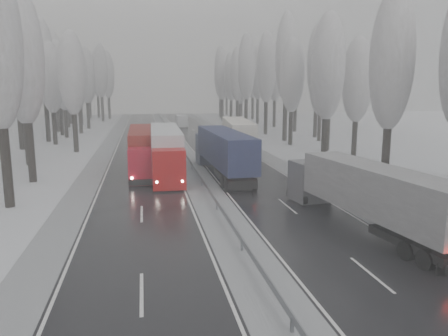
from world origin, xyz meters
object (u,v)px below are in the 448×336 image
object	(u,v)px
truck_blue_box	(222,149)
truck_red_red	(143,147)
box_truck_distant	(182,121)
truck_cream_box	(237,134)
truck_red_white	(166,148)
truck_grey_tarp	(365,191)

from	to	relation	value
truck_blue_box	truck_red_red	size ratio (longest dim) A/B	1.05
truck_blue_box	box_truck_distant	bearing A→B (deg)	86.67
truck_cream_box	box_truck_distant	world-z (taller)	truck_cream_box
truck_cream_box	truck_blue_box	bearing A→B (deg)	-102.13
truck_cream_box	box_truck_distant	size ratio (longest dim) A/B	2.57
box_truck_distant	truck_red_white	distance (m)	54.16
box_truck_distant	truck_cream_box	bearing A→B (deg)	-85.88
truck_red_white	truck_grey_tarp	bearing A→B (deg)	-59.62
truck_grey_tarp	box_truck_distant	xyz separation A→B (m)	(-4.71, 73.38, -1.04)
truck_red_white	truck_red_red	xyz separation A→B (m)	(-2.28, 2.28, -0.15)
truck_blue_box	truck_red_red	world-z (taller)	truck_blue_box
truck_grey_tarp	truck_red_red	world-z (taller)	truck_red_red
truck_grey_tarp	truck_cream_box	world-z (taller)	truck_cream_box
truck_cream_box	truck_red_white	bearing A→B (deg)	-124.94
truck_cream_box	truck_red_white	world-z (taller)	truck_cream_box
truck_blue_box	truck_red_red	xyz separation A→B (m)	(-7.70, 4.09, -0.11)
truck_blue_box	truck_red_red	distance (m)	8.72
box_truck_distant	truck_red_white	xyz separation A→B (m)	(-6.30, -53.78, 1.32)
truck_red_white	box_truck_distant	bearing A→B (deg)	84.39
box_truck_distant	truck_red_white	size ratio (longest dim) A/B	0.39
box_truck_distant	truck_red_red	xyz separation A→B (m)	(-8.58, -51.50, 1.18)
truck_blue_box	box_truck_distant	distance (m)	55.60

